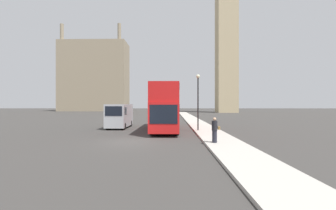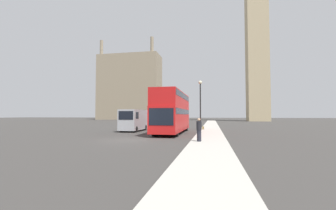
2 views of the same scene
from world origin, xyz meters
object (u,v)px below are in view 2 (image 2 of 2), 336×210
at_px(red_double_decker_bus, 173,110).
at_px(pedestrian, 199,130).
at_px(white_van, 134,120).
at_px(street_lamp, 200,98).
at_px(clock_tower, 256,21).

relative_size(red_double_decker_bus, pedestrian, 7.05).
distance_m(white_van, street_lamp, 9.30).
distance_m(red_double_decker_bus, street_lamp, 3.69).
bearing_deg(white_van, red_double_decker_bus, -20.38).
height_order(pedestrian, street_lamp, street_lamp).
relative_size(white_van, pedestrian, 3.33).
distance_m(red_double_decker_bus, white_van, 5.64).
distance_m(white_van, pedestrian, 13.55).
xyz_separation_m(red_double_decker_bus, street_lamp, (3.12, -1.57, 1.19)).
relative_size(red_double_decker_bus, white_van, 2.11).
xyz_separation_m(clock_tower, street_lamp, (-15.72, -54.16, -29.28)).
bearing_deg(pedestrian, clock_tower, 75.81).
distance_m(clock_tower, white_van, 64.33).
distance_m(pedestrian, street_lamp, 7.50).
xyz_separation_m(clock_tower, pedestrian, (-15.46, -61.14, -31.99)).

